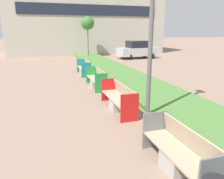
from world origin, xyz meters
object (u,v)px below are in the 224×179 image
(bench_green_frame, at_px, (97,80))
(parked_car_distant, at_px, (137,50))
(bench_grey_frame, at_px, (179,155))
(bench_teal_frame, at_px, (84,69))
(sapling_tree_far, at_px, (88,23))
(bench_red_frame, at_px, (119,100))

(bench_green_frame, height_order, parked_car_distant, parked_car_distant)
(bench_grey_frame, xyz_separation_m, bench_teal_frame, (-0.00, 10.97, -0.00))
(bench_grey_frame, relative_size, parked_car_distant, 0.48)
(sapling_tree_far, bearing_deg, bench_teal_frame, -102.77)
(bench_grey_frame, bearing_deg, sapling_tree_far, 83.81)
(bench_green_frame, bearing_deg, sapling_tree_far, 80.53)
(bench_red_frame, relative_size, bench_green_frame, 1.10)
(bench_red_frame, height_order, parked_car_distant, parked_car_distant)
(bench_grey_frame, distance_m, sapling_tree_far, 21.43)
(bench_teal_frame, relative_size, parked_car_distant, 0.46)
(sapling_tree_far, xyz_separation_m, parked_car_distant, (4.74, -2.80, -2.74))
(bench_teal_frame, relative_size, sapling_tree_far, 0.46)
(bench_red_frame, distance_m, bench_teal_frame, 7.11)
(bench_green_frame, relative_size, sapling_tree_far, 0.50)
(bench_red_frame, bearing_deg, parked_car_distant, 63.98)
(bench_grey_frame, xyz_separation_m, bench_green_frame, (0.00, 7.37, 0.00))
(bench_red_frame, bearing_deg, sapling_tree_far, 82.44)
(bench_grey_frame, relative_size, bench_teal_frame, 1.03)
(bench_green_frame, xyz_separation_m, parked_car_distant, (7.03, 10.88, 0.54))
(bench_teal_frame, height_order, sapling_tree_far, sapling_tree_far)
(bench_teal_frame, bearing_deg, bench_red_frame, -89.96)
(parked_car_distant, bearing_deg, bench_red_frame, -121.64)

